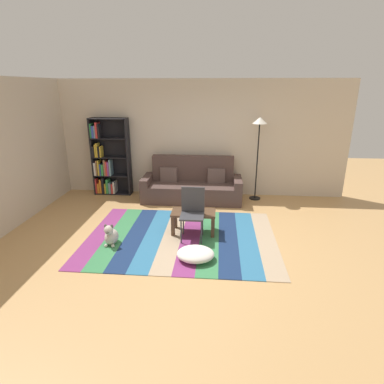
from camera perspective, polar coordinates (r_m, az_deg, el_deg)
The scene contains 12 objects.
ground_plane at distance 5.52m, azimuth 0.02°, elevation -8.60°, with size 14.00×14.00×0.00m, color tan.
back_wall at distance 7.54m, azimuth 1.71°, elevation 9.67°, with size 6.80×0.10×2.70m, color beige.
left_wall at distance 6.91m, azimuth -28.91°, elevation 6.53°, with size 0.10×5.50×2.70m, color beige.
rug at distance 5.58m, azimuth -1.94°, elevation -8.23°, with size 3.28×2.43×0.01m.
couch at distance 7.28m, azimuth 0.01°, elevation 1.13°, with size 2.26×0.80×1.00m.
bookshelf at distance 7.87m, azimuth -15.15°, elevation 5.43°, with size 0.90×0.28×1.84m.
coffee_table at distance 5.63m, azimuth 0.28°, elevation -4.35°, with size 0.78×0.42×0.40m.
pouf at distance 4.88m, azimuth 0.65°, elevation -11.20°, with size 0.57×0.50×0.18m, color white.
dog at distance 5.46m, azimuth -14.51°, elevation -7.70°, with size 0.22×0.35×0.40m.
standing_lamp at distance 7.22m, azimuth 12.11°, elevation 10.69°, with size 0.32×0.32×1.89m.
tv_remote at distance 5.63m, azimuth 0.38°, elevation -3.36°, with size 0.04×0.15×0.02m, color black.
folding_chair at distance 5.38m, azimuth 0.10°, elevation -3.11°, with size 0.40×0.40×0.90m.
Camera 1 is at (0.42, -4.89, 2.53)m, focal length 29.35 mm.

